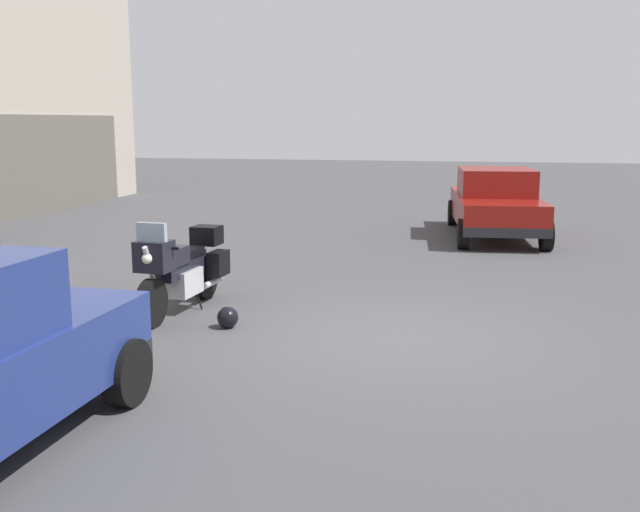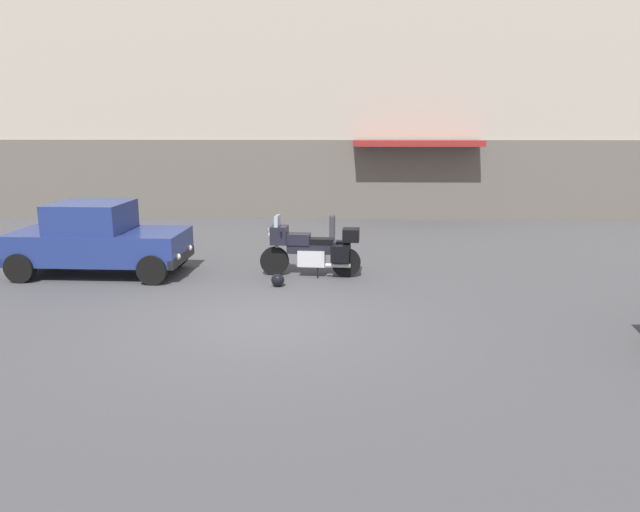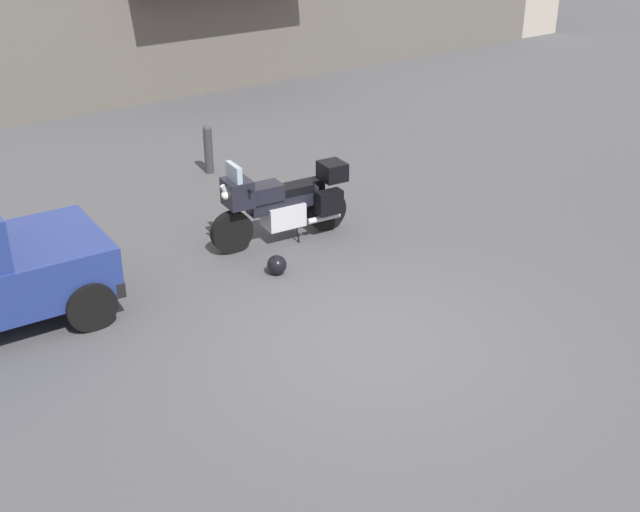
{
  "view_description": "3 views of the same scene",
  "coord_description": "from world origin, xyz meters",
  "px_view_note": "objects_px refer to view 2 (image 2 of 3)",
  "views": [
    {
      "loc": [
        -8.68,
        -0.86,
        2.65
      ],
      "look_at": [
        0.29,
        1.03,
        0.94
      ],
      "focal_mm": 41.05,
      "sensor_mm": 36.0,
      "label": 1
    },
    {
      "loc": [
        1.28,
        -9.46,
        3.31
      ],
      "look_at": [
        0.94,
        0.83,
        0.97
      ],
      "focal_mm": 32.41,
      "sensor_mm": 36.0,
      "label": 2
    },
    {
      "loc": [
        -5.33,
        -6.66,
        5.43
      ],
      "look_at": [
        -0.07,
        1.01,
        0.79
      ],
      "focal_mm": 46.42,
      "sensor_mm": 36.0,
      "label": 3
    }
  ],
  "objects_px": {
    "helmet": "(278,280)",
    "bollard_curbside": "(332,229)",
    "motorcycle": "(312,249)",
    "car_hatchback_near": "(98,239)"
  },
  "relations": [
    {
      "from": "car_hatchback_near",
      "to": "bollard_curbside",
      "type": "height_order",
      "value": "car_hatchback_near"
    },
    {
      "from": "motorcycle",
      "to": "car_hatchback_near",
      "type": "bearing_deg",
      "value": 4.39
    },
    {
      "from": "helmet",
      "to": "car_hatchback_near",
      "type": "bearing_deg",
      "value": 167.82
    },
    {
      "from": "motorcycle",
      "to": "helmet",
      "type": "relative_size",
      "value": 8.09
    },
    {
      "from": "motorcycle",
      "to": "car_hatchback_near",
      "type": "relative_size",
      "value": 0.58
    },
    {
      "from": "car_hatchback_near",
      "to": "bollard_curbside",
      "type": "xyz_separation_m",
      "value": [
        5.23,
        3.23,
        -0.33
      ]
    },
    {
      "from": "motorcycle",
      "to": "car_hatchback_near",
      "type": "distance_m",
      "value": 4.82
    },
    {
      "from": "helmet",
      "to": "bollard_curbside",
      "type": "relative_size",
      "value": 0.31
    },
    {
      "from": "bollard_curbside",
      "to": "motorcycle",
      "type": "bearing_deg",
      "value": -97.32
    },
    {
      "from": "helmet",
      "to": "car_hatchback_near",
      "type": "distance_m",
      "value": 4.28
    }
  ]
}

